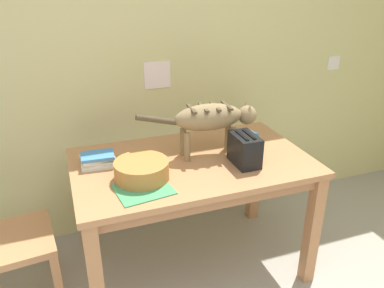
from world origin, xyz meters
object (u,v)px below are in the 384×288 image
Objects in this scene: saucer_bowl at (245,148)px; coffee_mug at (246,139)px; cat at (212,119)px; wicker_basket at (142,170)px; dining_table at (192,174)px; book_stack at (98,160)px; magazine at (144,189)px; toaster at (245,150)px; wooden_chair_near at (1,240)px.

saucer_bowl is 1.41× the size of coffee_mug.
cat is 2.49× the size of wicker_basket.
dining_table is 0.34m from cat.
magazine is at bearing -62.74° from book_stack.
saucer_bowl is at bearing 12.00° from magazine.
magazine is 1.33× the size of toaster.
coffee_mug is (0.21, -0.01, -0.15)m from cat.
wicker_basket is at bearing 72.21° from wooden_chair_near.
dining_table is at bearing -176.62° from saucer_bowl.
cat is at bearing 84.08° from wooden_chair_near.
wicker_basket reaches higher than saucer_bowl.
book_stack is at bearing 92.34° from wooden_chair_near.
magazine is 0.60m from toaster.
cat reaches higher than coffee_mug.
coffee_mug is 1.44m from wooden_chair_near.
cat reaches higher than saucer_bowl.
cat is 5.08× the size of coffee_mug.
cat is 0.76× the size of wooden_chair_near.
toaster is (-0.09, -0.16, 0.07)m from saucer_bowl.
wooden_chair_near is (-0.73, 0.16, -0.36)m from wicker_basket.
toaster is (0.59, 0.09, 0.08)m from magazine.
wooden_chair_near is at bearing 177.83° from dining_table.
wicker_basket is at bearing -50.34° from book_stack.
coffee_mug is at bearing -6.36° from book_stack.
magazine is 0.82m from wooden_chair_near.
dining_table is 0.39m from coffee_mug.
coffee_mug is at bearing 83.52° from wooden_chair_near.
dining_table is 1.44× the size of wooden_chair_near.
wooden_chair_near is at bearing -86.25° from cat.
magazine is 1.42× the size of book_stack.
magazine reaches higher than dining_table.
magazine is (-0.33, -0.22, 0.10)m from dining_table.
coffee_mug is 0.52× the size of magazine.
dining_table is 0.54m from book_stack.
dining_table is 6.88× the size of saucer_bowl.
cat reaches higher than toaster.
cat is 0.25m from toaster.
toaster is (0.76, -0.25, 0.05)m from book_stack.
saucer_bowl is at bearing 90.00° from cat.
saucer_bowl reaches higher than dining_table.
cat is 0.26m from coffee_mug.
wicker_basket is (-0.66, -0.14, -0.02)m from coffee_mug.
dining_table is at bearing -12.83° from book_stack.
saucer_bowl reaches higher than magazine.
wicker_basket is at bearing -159.55° from dining_table.
coffee_mug is 0.15× the size of wooden_chair_near.
toaster is at bearing 39.53° from cat.
wooden_chair_near reaches higher than magazine.
toaster is at bearing -1.99° from wicker_basket.
toaster reaches higher than magazine.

